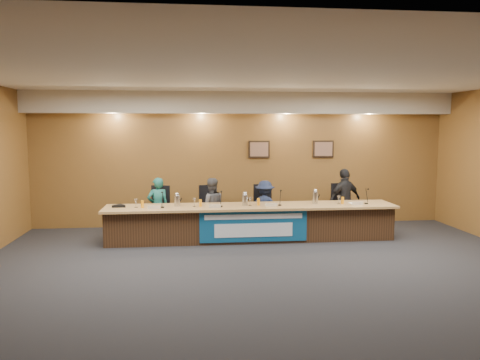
% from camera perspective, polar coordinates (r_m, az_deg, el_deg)
% --- Properties ---
extents(floor, '(10.00, 10.00, 0.00)m').
position_cam_1_polar(floor, '(7.75, 3.70, -11.44)').
color(floor, black).
rests_on(floor, ground).
extents(ceiling, '(10.00, 8.00, 0.04)m').
position_cam_1_polar(ceiling, '(7.43, 3.88, 12.77)').
color(ceiling, silver).
rests_on(ceiling, wall_back).
extents(wall_back, '(10.00, 0.04, 3.20)m').
position_cam_1_polar(wall_back, '(11.37, 0.31, 2.50)').
color(wall_back, brown).
rests_on(wall_back, floor).
extents(soffit, '(10.00, 0.50, 0.50)m').
position_cam_1_polar(soffit, '(11.11, 0.47, 9.38)').
color(soffit, beige).
rests_on(soffit, wall_back).
extents(dais_body, '(6.00, 0.80, 0.70)m').
position_cam_1_polar(dais_body, '(9.96, 1.35, -5.32)').
color(dais_body, '#3A2414').
rests_on(dais_body, floor).
extents(dais_top, '(6.10, 0.95, 0.05)m').
position_cam_1_polar(dais_top, '(9.84, 1.39, -3.24)').
color(dais_top, '#A77C48').
rests_on(dais_top, dais_body).
extents(banner, '(2.20, 0.02, 0.65)m').
position_cam_1_polar(banner, '(9.55, 1.68, -5.65)').
color(banner, navy).
rests_on(banner, dais_body).
extents(banner_text_upper, '(2.00, 0.01, 0.10)m').
position_cam_1_polar(banner_text_upper, '(9.50, 1.69, -4.49)').
color(banner_text_upper, silver).
rests_on(banner_text_upper, banner).
extents(banner_text_lower, '(1.60, 0.01, 0.28)m').
position_cam_1_polar(banner_text_lower, '(9.56, 1.69, -6.13)').
color(banner_text_lower, silver).
rests_on(banner_text_lower, banner).
extents(wall_photo_left, '(0.52, 0.04, 0.42)m').
position_cam_1_polar(wall_photo_left, '(11.38, 2.34, 3.76)').
color(wall_photo_left, black).
rests_on(wall_photo_left, wall_back).
extents(wall_photo_right, '(0.52, 0.04, 0.42)m').
position_cam_1_polar(wall_photo_right, '(11.72, 10.12, 3.74)').
color(wall_photo_right, black).
rests_on(wall_photo_right, wall_back).
extents(panelist_a, '(0.54, 0.42, 1.29)m').
position_cam_1_polar(panelist_a, '(10.46, -9.98, -3.21)').
color(panelist_a, '#18574F').
rests_on(panelist_a, floor).
extents(panelist_b, '(0.65, 0.52, 1.26)m').
position_cam_1_polar(panelist_b, '(10.45, -3.53, -3.21)').
color(panelist_b, '#46464B').
rests_on(panelist_b, floor).
extents(panelist_c, '(0.87, 0.67, 1.19)m').
position_cam_1_polar(panelist_c, '(10.58, 3.05, -3.29)').
color(panelist_c, '#151D38').
rests_on(panelist_c, floor).
extents(panelist_d, '(0.92, 0.63, 1.44)m').
position_cam_1_polar(panelist_d, '(11.01, 12.64, -2.39)').
color(panelist_d, black).
rests_on(panelist_d, floor).
extents(office_chair_a, '(0.57, 0.57, 0.08)m').
position_cam_1_polar(office_chair_a, '(10.59, -9.93, -4.00)').
color(office_chair_a, black).
rests_on(office_chair_a, floor).
extents(office_chair_b, '(0.59, 0.59, 0.08)m').
position_cam_1_polar(office_chair_b, '(10.58, -3.55, -3.93)').
color(office_chair_b, black).
rests_on(office_chair_b, floor).
extents(office_chair_c, '(0.49, 0.49, 0.08)m').
position_cam_1_polar(office_chair_c, '(10.70, 2.96, -3.80)').
color(office_chair_c, black).
rests_on(office_chair_c, floor).
extents(office_chair_d, '(0.53, 0.53, 0.08)m').
position_cam_1_polar(office_chair_d, '(11.14, 12.45, -3.54)').
color(office_chair_d, black).
rests_on(office_chair_d, floor).
extents(nameplate_a, '(0.24, 0.08, 0.10)m').
position_cam_1_polar(nameplate_a, '(9.50, -10.47, -3.27)').
color(nameplate_a, white).
rests_on(nameplate_a, dais_top).
extents(microphone_a, '(0.07, 0.07, 0.02)m').
position_cam_1_polar(microphone_a, '(9.67, -9.42, -3.29)').
color(microphone_a, black).
rests_on(microphone_a, dais_top).
extents(juice_glass_a, '(0.06, 0.06, 0.15)m').
position_cam_1_polar(juice_glass_a, '(9.72, -11.81, -2.90)').
color(juice_glass_a, orange).
rests_on(juice_glass_a, dais_top).
extents(water_glass_a, '(0.08, 0.08, 0.18)m').
position_cam_1_polar(water_glass_a, '(9.78, -12.56, -2.78)').
color(water_glass_a, silver).
rests_on(water_glass_a, dais_top).
extents(nameplate_b, '(0.24, 0.08, 0.10)m').
position_cam_1_polar(nameplate_b, '(9.51, -3.08, -3.17)').
color(nameplate_b, white).
rests_on(nameplate_b, dais_top).
extents(microphone_b, '(0.07, 0.07, 0.02)m').
position_cam_1_polar(microphone_b, '(9.66, -2.34, -3.22)').
color(microphone_b, black).
rests_on(microphone_b, dais_top).
extents(juice_glass_b, '(0.06, 0.06, 0.15)m').
position_cam_1_polar(juice_glass_b, '(9.71, -4.85, -2.80)').
color(juice_glass_b, orange).
rests_on(juice_glass_b, dais_top).
extents(water_glass_b, '(0.08, 0.08, 0.18)m').
position_cam_1_polar(water_glass_b, '(9.69, -5.58, -2.74)').
color(water_glass_b, silver).
rests_on(water_glass_b, dais_top).
extents(nameplate_c, '(0.24, 0.08, 0.10)m').
position_cam_1_polar(nameplate_c, '(9.68, 3.89, -3.00)').
color(nameplate_c, white).
rests_on(nameplate_c, dais_top).
extents(microphone_c, '(0.07, 0.07, 0.02)m').
position_cam_1_polar(microphone_c, '(9.84, 4.87, -3.06)').
color(microphone_c, black).
rests_on(microphone_c, dais_top).
extents(juice_glass_c, '(0.06, 0.06, 0.15)m').
position_cam_1_polar(juice_glass_c, '(9.83, 2.27, -2.67)').
color(juice_glass_c, orange).
rests_on(juice_glass_c, dais_top).
extents(water_glass_c, '(0.08, 0.08, 0.18)m').
position_cam_1_polar(water_glass_c, '(9.76, 1.22, -2.65)').
color(water_glass_c, silver).
rests_on(water_glass_c, dais_top).
extents(nameplate_d, '(0.24, 0.08, 0.10)m').
position_cam_1_polar(nameplate_d, '(10.16, 14.14, -2.74)').
color(nameplate_d, white).
rests_on(nameplate_d, dais_top).
extents(microphone_d, '(0.07, 0.07, 0.02)m').
position_cam_1_polar(microphone_d, '(10.38, 15.11, -2.76)').
color(microphone_d, black).
rests_on(microphone_d, dais_top).
extents(juice_glass_d, '(0.06, 0.06, 0.15)m').
position_cam_1_polar(juice_glass_d, '(10.25, 12.39, -2.44)').
color(juice_glass_d, orange).
rests_on(juice_glass_d, dais_top).
extents(water_glass_d, '(0.08, 0.08, 0.18)m').
position_cam_1_polar(water_glass_d, '(10.20, 11.94, -2.38)').
color(water_glass_d, silver).
rests_on(water_glass_d, dais_top).
extents(carafe_left, '(0.13, 0.13, 0.22)m').
position_cam_1_polar(carafe_left, '(9.80, -7.67, -2.54)').
color(carafe_left, silver).
rests_on(carafe_left, dais_top).
extents(carafe_mid, '(0.12, 0.12, 0.23)m').
position_cam_1_polar(carafe_mid, '(9.81, 0.62, -2.46)').
color(carafe_mid, silver).
rests_on(carafe_mid, dais_top).
extents(carafe_right, '(0.12, 0.12, 0.26)m').
position_cam_1_polar(carafe_right, '(10.14, 9.15, -2.16)').
color(carafe_right, silver).
rests_on(carafe_right, dais_top).
extents(speakerphone, '(0.32, 0.32, 0.05)m').
position_cam_1_polar(speakerphone, '(9.93, -14.51, -3.07)').
color(speakerphone, black).
rests_on(speakerphone, dais_top).
extents(paper_stack, '(0.26, 0.33, 0.01)m').
position_cam_1_polar(paper_stack, '(10.36, 13.94, -2.79)').
color(paper_stack, white).
rests_on(paper_stack, dais_top).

